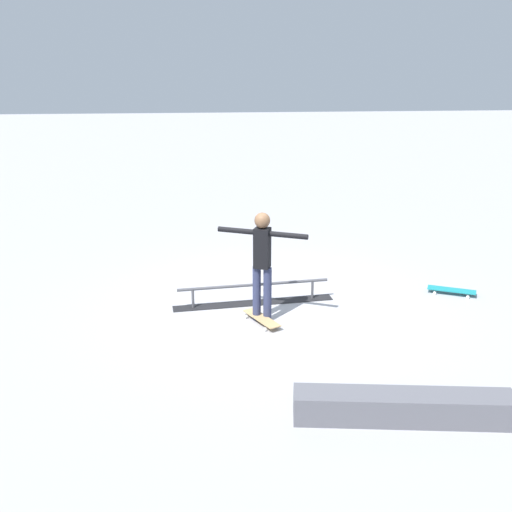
# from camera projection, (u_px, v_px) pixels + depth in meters

# --- Properties ---
(ground_plane) EXTENTS (60.00, 60.00, 0.00)m
(ground_plane) POSITION_uv_depth(u_px,v_px,m) (273.00, 306.00, 10.26)
(ground_plane) COLOR #9E9EA3
(grind_rail) EXTENTS (2.68, 0.55, 0.35)m
(grind_rail) POSITION_uv_depth(u_px,v_px,m) (254.00, 295.00, 10.30)
(grind_rail) COLOR black
(grind_rail) RESTS_ON ground_plane
(skate_ledge) EXTENTS (2.52, 0.68, 0.35)m
(skate_ledge) POSITION_uv_depth(u_px,v_px,m) (403.00, 407.00, 7.09)
(skate_ledge) COLOR #595960
(skate_ledge) RESTS_ON ground_plane
(skater_main) EXTENTS (1.32, 0.60, 1.73)m
(skater_main) POSITION_uv_depth(u_px,v_px,m) (262.00, 259.00, 9.40)
(skater_main) COLOR #2D3351
(skater_main) RESTS_ON ground_plane
(skateboard_main) EXTENTS (0.55, 0.80, 0.09)m
(skateboard_main) POSITION_uv_depth(u_px,v_px,m) (262.00, 318.00, 9.61)
(skateboard_main) COLOR tan
(skateboard_main) RESTS_ON ground_plane
(loose_skateboard_teal) EXTENTS (0.81, 0.50, 0.09)m
(loose_skateboard_teal) POSITION_uv_depth(u_px,v_px,m) (452.00, 290.00, 10.70)
(loose_skateboard_teal) COLOR teal
(loose_skateboard_teal) RESTS_ON ground_plane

